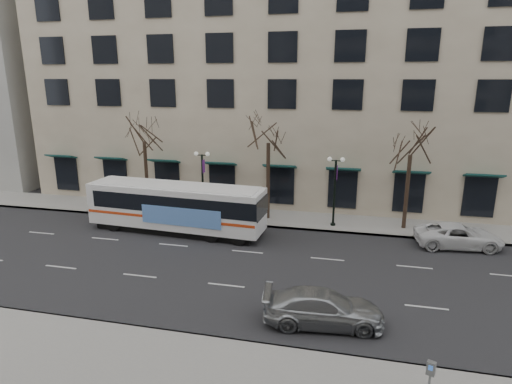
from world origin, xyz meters
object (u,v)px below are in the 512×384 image
(city_bus, at_px, (177,206))
(white_pickup, at_px, (458,236))
(tree_far_mid, at_px, (268,130))
(lamp_post_left, at_px, (203,181))
(silver_car, at_px, (323,308))
(tree_far_right, at_px, (412,141))
(pay_station, at_px, (431,371))
(tree_far_left, at_px, (143,129))
(lamp_post_right, at_px, (335,188))

(city_bus, xyz_separation_m, white_pickup, (18.79, 1.42, -1.13))
(city_bus, relative_size, white_pickup, 2.38)
(tree_far_mid, bearing_deg, lamp_post_left, -173.15)
(silver_car, bearing_deg, lamp_post_left, 31.57)
(tree_far_mid, distance_m, tree_far_right, 10.01)
(tree_far_mid, xyz_separation_m, white_pickup, (13.08, -2.60, -6.16))
(white_pickup, relative_size, pay_station, 4.13)
(tree_far_right, relative_size, silver_car, 1.51)
(tree_far_left, relative_size, lamp_post_right, 1.60)
(tree_far_mid, xyz_separation_m, tree_far_right, (10.00, -0.00, -0.48))
(lamp_post_left, relative_size, silver_car, 0.98)
(silver_car, bearing_deg, pay_station, -141.59)
(tree_far_mid, xyz_separation_m, silver_car, (5.25, -13.61, -6.13))
(city_bus, bearing_deg, lamp_post_right, 21.51)
(city_bus, xyz_separation_m, silver_car, (10.96, -9.59, -1.10))
(pay_station, bearing_deg, lamp_post_right, 125.63)
(tree_far_right, xyz_separation_m, white_pickup, (3.08, -2.60, -5.67))
(lamp_post_right, bearing_deg, city_bus, -162.28)
(tree_far_mid, relative_size, lamp_post_right, 1.64)
(lamp_post_left, relative_size, lamp_post_right, 1.00)
(lamp_post_left, height_order, silver_car, lamp_post_left)
(white_pickup, bearing_deg, city_bus, 88.17)
(lamp_post_left, xyz_separation_m, white_pickup, (18.07, -2.00, -2.20))
(lamp_post_left, height_order, city_bus, lamp_post_left)
(tree_far_right, xyz_separation_m, pay_station, (-0.88, -17.46, -5.33))
(pay_station, bearing_deg, silver_car, 157.00)
(tree_far_mid, xyz_separation_m, pay_station, (9.12, -17.46, -5.81))
(lamp_post_left, height_order, white_pickup, lamp_post_left)
(lamp_post_right, distance_m, city_bus, 11.30)
(tree_far_mid, distance_m, pay_station, 20.54)
(tree_far_left, xyz_separation_m, tree_far_mid, (10.00, 0.00, 0.21))
(tree_far_right, bearing_deg, city_bus, -165.63)
(city_bus, bearing_deg, white_pickup, 8.13)
(tree_far_left, xyz_separation_m, tree_far_right, (20.00, 0.00, -0.28))
(tree_far_left, distance_m, white_pickup, 23.98)
(white_pickup, bearing_deg, lamp_post_right, 69.93)
(tree_far_right, bearing_deg, tree_far_left, 180.00)
(tree_far_left, height_order, lamp_post_right, tree_far_left)
(lamp_post_left, distance_m, white_pickup, 18.32)
(tree_far_left, bearing_deg, city_bus, -43.16)
(tree_far_left, relative_size, lamp_post_left, 1.60)
(tree_far_mid, bearing_deg, pay_station, -62.44)
(lamp_post_left, bearing_deg, city_bus, -101.84)
(tree_far_mid, bearing_deg, white_pickup, -11.24)
(tree_far_right, distance_m, lamp_post_right, 6.11)
(tree_far_left, distance_m, lamp_post_right, 15.48)
(tree_far_left, relative_size, silver_car, 1.56)
(city_bus, height_order, white_pickup, city_bus)
(white_pickup, bearing_deg, tree_far_mid, 72.60)
(tree_far_left, distance_m, tree_far_mid, 10.00)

